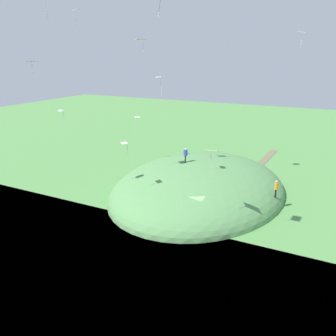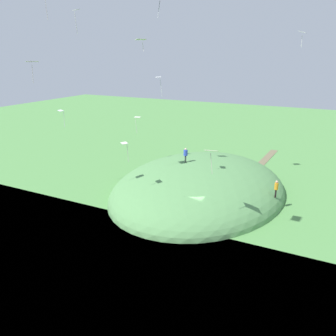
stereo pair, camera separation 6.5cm
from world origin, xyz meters
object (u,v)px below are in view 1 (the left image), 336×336
kite_2 (137,119)px  kite_9 (76,12)px  kite_4 (302,33)px  kite_7 (32,63)px  mooring_post (178,223)px  person_near_shore (276,187)px  kite_10 (125,145)px  kite_8 (141,40)px  kite_11 (159,79)px  kite_1 (61,113)px  kite_6 (212,152)px  person_on_hilltop (185,154)px

kite_2 → kite_9: bearing=157.0°
kite_4 → kite_7: size_ratio=0.93×
kite_4 → mooring_post: (-17.55, 6.76, -16.71)m
person_near_shore → kite_4: size_ratio=1.06×
kite_10 → kite_7: bearing=120.0°
kite_8 → kite_11: bearing=-126.5°
kite_2 → kite_7: size_ratio=1.08×
kite_1 → kite_2: (5.97, -6.04, -1.16)m
kite_7 → kite_4: bearing=-41.6°
kite_4 → kite_6: size_ratio=0.80×
kite_8 → kite_11: (-2.36, -3.19, -3.41)m
kite_9 → mooring_post: bearing=-103.2°
mooring_post → kite_8: bearing=51.7°
kite_11 → mooring_post: size_ratio=1.90×
person_on_hilltop → kite_10: size_ratio=0.90×
kite_2 → kite_11: (-6.30, -6.33, 5.15)m
kite_10 → mooring_post: 8.58m
kite_4 → kite_9: kite_9 is taller
mooring_post → kite_6: bearing=-91.0°
kite_9 → person_near_shore: bearing=-75.4°
kite_10 → kite_6: bearing=-91.9°
kite_2 → kite_6: 15.56m
person_near_shore → kite_8: bearing=-70.8°
kite_1 → kite_4: kite_4 is taller
person_near_shore → kite_4: (9.65, 0.33, 14.75)m
kite_7 → kite_10: bearing=-60.0°
kite_9 → kite_7: bearing=-177.1°
kite_6 → kite_2: bearing=54.1°
kite_4 → kite_7: kite_4 is taller
kite_11 → mooring_post: (-2.77, -3.30, -12.36)m
person_near_shore → kite_9: bearing=-67.8°
kite_10 → mooring_post: size_ratio=2.03×
kite_2 → mooring_post: 15.07m
kite_4 → kite_6: 20.45m
person_near_shore → kite_11: size_ratio=1.05×
person_on_hilltop → kite_4: size_ratio=0.97×
kite_1 → kite_4: size_ratio=1.15×
kite_6 → kite_8: size_ratio=1.73×
kite_11 → person_on_hilltop: bearing=-1.1°
kite_9 → kite_11: 10.74m
kite_1 → mooring_post: kite_1 is taller
kite_8 → kite_10: bearing=-168.7°
person_on_hilltop → kite_11: bearing=142.9°
kite_6 → kite_4: bearing=-12.1°
kite_1 → mooring_post: size_ratio=2.16×
kite_2 → kite_1: bearing=134.6°
kite_9 → kite_10: 13.76m
person_on_hilltop → kite_10: bearing=128.8°
kite_1 → kite_9: size_ratio=0.87×
person_on_hilltop → kite_8: 12.90m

